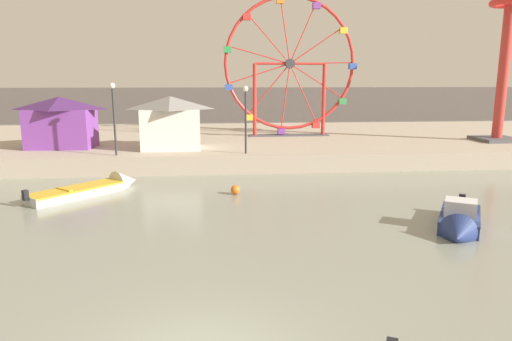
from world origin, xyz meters
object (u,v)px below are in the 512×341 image
Objects in this scene: motorboat_navy_blue at (459,222)px; promenade_lamp_near at (246,110)px; carnival_booth_purple_stall at (61,121)px; promenade_lamp_far at (114,109)px; motorboat_pale_grey at (97,187)px; mooring_buoy_orange at (235,190)px; drop_tower_red_tower at (507,35)px; carnival_booth_white_ticket at (171,122)px; ferris_wheel_red_frame at (290,67)px.

motorboat_navy_blue is 13.73m from promenade_lamp_near.
carnival_booth_purple_stall is at bearing 163.53° from promenade_lamp_near.
promenade_lamp_far is at bearing -37.36° from carnival_booth_purple_stall.
promenade_lamp_near reaches higher than carnival_booth_purple_stall.
carnival_booth_purple_stall is 11.95m from promenade_lamp_near.
promenade_lamp_near is (7.53, 4.31, 3.41)m from motorboat_pale_grey.
motorboat_navy_blue is 9.80m from mooring_buoy_orange.
drop_tower_red_tower is 23.31m from carnival_booth_white_ticket.
drop_tower_red_tower is 26.22m from promenade_lamp_far.
motorboat_navy_blue is 18.03m from carnival_booth_white_ticket.
drop_tower_red_tower is at bearing -29.34° from motorboat_pale_grey.
carnival_booth_purple_stall is 5.33m from promenade_lamp_far.
motorboat_navy_blue is 18.59m from promenade_lamp_far.
motorboat_navy_blue is 9.21× the size of mooring_buoy_orange.
drop_tower_red_tower is (11.27, 15.43, 7.97)m from motorboat_navy_blue.
motorboat_pale_grey is 0.32× the size of drop_tower_red_tower.
motorboat_pale_grey is 7.77m from carnival_booth_white_ticket.
ferris_wheel_red_frame is (11.48, 12.70, 6.09)m from motorboat_pale_grey.
motorboat_navy_blue is 23.64m from carnival_booth_purple_stall.
ferris_wheel_red_frame is at bearing 162.70° from drop_tower_red_tower.
ferris_wheel_red_frame is (-2.88, 19.83, 5.99)m from motorboat_navy_blue.
promenade_lamp_far reaches higher than promenade_lamp_near.
motorboat_pale_grey is 0.48× the size of ferris_wheel_red_frame.
motorboat_pale_grey is 18.17m from ferris_wheel_red_frame.
motorboat_pale_grey is 1.28× the size of promenade_lamp_near.
motorboat_navy_blue reaches higher than mooring_buoy_orange.
carnival_booth_white_ticket reaches higher than carnival_booth_purple_stall.
promenade_lamp_far is (4.01, -3.38, 0.98)m from carnival_booth_purple_stall.
ferris_wheel_red_frame reaches higher than carnival_booth_purple_stall.
drop_tower_red_tower is at bearing 3.93° from carnival_booth_purple_stall.
carnival_booth_purple_stall is 1.13× the size of promenade_lamp_near.
promenade_lamp_near is at bearing 80.65° from mooring_buoy_orange.
carnival_booth_purple_stall is (-29.52, -0.60, -5.54)m from drop_tower_red_tower.
motorboat_navy_blue is 0.26× the size of drop_tower_red_tower.
ferris_wheel_red_frame is 2.67× the size of promenade_lamp_near.
ferris_wheel_red_frame is 23.67× the size of mooring_buoy_orange.
mooring_buoy_orange is (-18.98, -9.37, -8.08)m from drop_tower_red_tower.
promenade_lamp_near is at bearing -29.95° from carnival_booth_white_ticket.
promenade_lamp_far is (-11.37, -8.39, -2.58)m from ferris_wheel_red_frame.
promenade_lamp_far is (-14.24, 11.44, 3.41)m from motorboat_navy_blue.
ferris_wheel_red_frame is 14.95m from drop_tower_red_tower.
promenade_lamp_near is (-6.82, 11.44, 3.31)m from motorboat_navy_blue.
motorboat_navy_blue is at bearing -81.75° from ferris_wheel_red_frame.
ferris_wheel_red_frame is at bearing -140.61° from motorboat_navy_blue.
promenade_lamp_far reaches higher than mooring_buoy_orange.
carnival_booth_white_ticket is at bearing -5.48° from carnival_booth_purple_stall.
ferris_wheel_red_frame is at bearing 0.62° from motorboat_pale_grey.
motorboat_pale_grey is 1.23× the size of promenade_lamp_far.
ferris_wheel_red_frame is at bearing 70.66° from mooring_buoy_orange.
mooring_buoy_orange is at bearing -39.54° from promenade_lamp_far.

